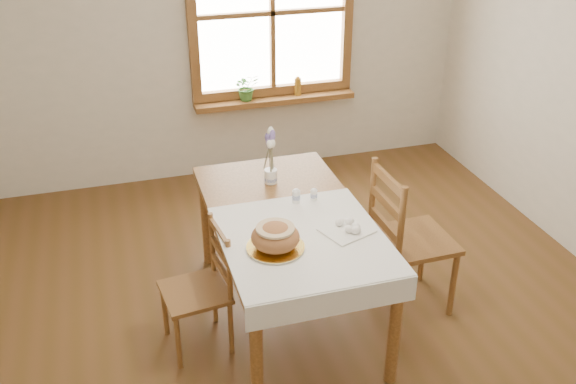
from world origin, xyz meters
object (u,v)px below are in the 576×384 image
(bread_plate, at_px, (275,248))
(flower_vase, at_px, (271,177))
(chair_left, at_px, (195,290))
(chair_right, at_px, (414,238))
(dining_table, at_px, (288,226))

(bread_plate, bearing_deg, flower_vase, 76.66)
(chair_left, bearing_deg, chair_right, 83.38)
(flower_vase, bearing_deg, bread_plate, -103.34)
(dining_table, xyz_separation_m, flower_vase, (0.00, 0.41, 0.13))
(dining_table, height_order, bread_plate, bread_plate)
(chair_right, relative_size, bread_plate, 3.24)
(chair_right, height_order, flower_vase, chair_right)
(dining_table, bearing_deg, flower_vase, 89.36)
(dining_table, xyz_separation_m, chair_right, (0.80, -0.11, -0.16))
(chair_right, xyz_separation_m, bread_plate, (-0.98, -0.25, 0.27))
(dining_table, relative_size, flower_vase, 17.16)
(dining_table, bearing_deg, chair_left, -168.65)
(bread_plate, bearing_deg, dining_table, 63.71)
(bread_plate, relative_size, flower_vase, 3.33)
(dining_table, bearing_deg, bread_plate, -116.29)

